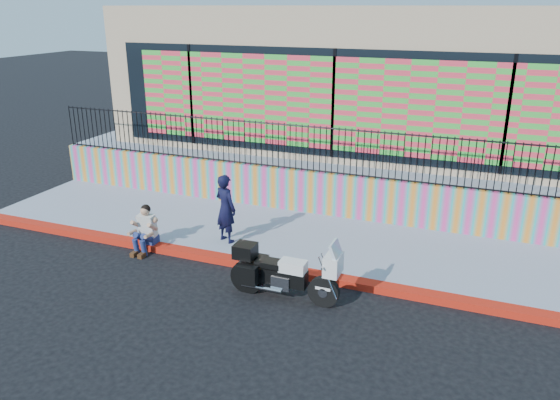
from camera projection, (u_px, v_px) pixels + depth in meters
The scene contains 10 objects.
ground at pixel (274, 271), 11.44m from camera, with size 90.00×90.00×0.00m, color black.
red_curb at pixel (274, 268), 11.42m from camera, with size 16.00×0.30×0.15m, color #AD280C.
sidewalk at pixel (300, 239), 12.86m from camera, with size 16.00×3.00×0.15m, color gray.
mural_wall at pixel (321, 193), 14.05m from camera, with size 16.00×0.20×1.10m, color #DF3A8D.
metal_fence at pixel (322, 150), 13.66m from camera, with size 15.80×0.04×1.20m, color black, non-canonical shape.
elevated_platform at pixel (366, 150), 18.54m from camera, with size 16.00×10.00×1.25m, color gray.
storefront_building at pixel (369, 72), 17.46m from camera, with size 14.00×8.06×4.00m.
police_motorcycle at pixel (283, 272), 10.23m from camera, with size 2.13×0.70×1.33m.
police_officer at pixel (226, 208), 12.30m from camera, with size 0.58×0.38×1.59m, color black.
seated_man at pixel (144, 233), 12.21m from camera, with size 0.54×0.71×1.06m.
Camera 1 is at (3.89, -9.50, 5.28)m, focal length 35.00 mm.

